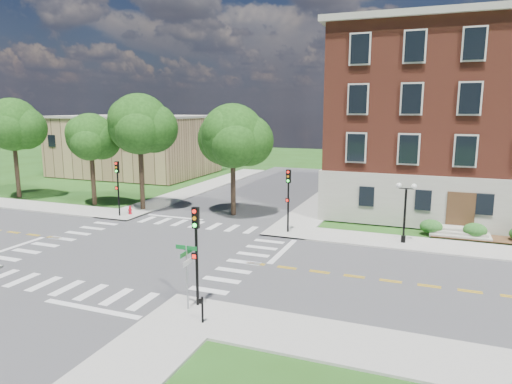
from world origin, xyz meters
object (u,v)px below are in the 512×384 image
(traffic_signal_se, at_px, (196,244))
(traffic_signal_ne, at_px, (288,192))
(fire_hydrant, at_px, (130,210))
(push_button_post, at_px, (202,308))
(traffic_signal_nw, at_px, (118,181))
(twin_lamp_west, at_px, (405,209))
(street_sign_pole, at_px, (187,265))

(traffic_signal_se, distance_m, traffic_signal_ne, 14.17)
(fire_hydrant, bearing_deg, push_button_post, -46.01)
(traffic_signal_nw, bearing_deg, traffic_signal_ne, 0.74)
(push_button_post, height_order, fire_hydrant, push_button_post)
(twin_lamp_west, bearing_deg, traffic_signal_ne, -178.23)
(push_button_post, bearing_deg, twin_lamp_west, 64.90)
(traffic_signal_ne, height_order, fire_hydrant, traffic_signal_ne)
(push_button_post, bearing_deg, street_sign_pole, 141.79)
(fire_hydrant, bearing_deg, street_sign_pole, -46.62)
(traffic_signal_ne, relative_size, push_button_post, 4.00)
(traffic_signal_se, relative_size, street_sign_pole, 1.55)
(push_button_post, xyz_separation_m, fire_hydrant, (-15.81, 16.38, -0.33))
(twin_lamp_west, bearing_deg, traffic_signal_nw, -178.90)
(traffic_signal_ne, distance_m, street_sign_pole, 14.76)
(traffic_signal_ne, bearing_deg, fire_hydrant, 177.54)
(twin_lamp_west, height_order, fire_hydrant, twin_lamp_west)
(street_sign_pole, bearing_deg, traffic_signal_ne, 88.57)
(traffic_signal_ne, bearing_deg, push_button_post, -86.66)
(traffic_signal_nw, height_order, push_button_post, traffic_signal_nw)
(street_sign_pole, xyz_separation_m, fire_hydrant, (-14.52, 15.37, -1.84))
(traffic_signal_se, height_order, twin_lamp_west, traffic_signal_se)
(traffic_signal_se, height_order, push_button_post, traffic_signal_se)
(push_button_post, distance_m, fire_hydrant, 22.77)
(traffic_signal_se, bearing_deg, fire_hydrant, 134.84)
(traffic_signal_nw, height_order, street_sign_pole, traffic_signal_nw)
(traffic_signal_se, relative_size, traffic_signal_ne, 1.00)
(traffic_signal_nw, bearing_deg, street_sign_pole, -44.01)
(traffic_signal_ne, relative_size, traffic_signal_nw, 1.00)
(traffic_signal_ne, bearing_deg, street_sign_pole, -91.43)
(twin_lamp_west, relative_size, street_sign_pole, 1.36)
(twin_lamp_west, relative_size, push_button_post, 3.53)
(traffic_signal_se, distance_m, push_button_post, 3.06)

